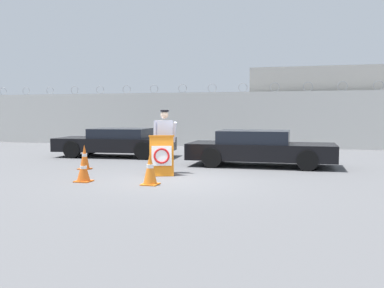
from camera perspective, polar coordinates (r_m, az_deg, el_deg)
The scene contains 10 objects.
ground_plane at distance 11.27m, azimuth -1.82°, elevation -4.81°, with size 90.00×90.00×0.00m, color #5B5B5E.
perimeter_wall at distance 22.03m, azimuth 6.76°, elevation 3.27°, with size 36.00×0.30×3.27m.
building_block at distance 26.29m, azimuth 16.74°, elevation 4.66°, with size 7.32×7.65×4.10m.
barricade_sign at distance 12.09m, azimuth -4.08°, elevation -1.51°, with size 0.85×0.83×1.13m.
security_guard at distance 12.63m, azimuth -3.67°, elevation 0.91°, with size 0.70×0.42×1.84m.
traffic_cone_near at distance 13.75m, azimuth -14.14°, elevation -1.70°, with size 0.35×0.35×0.77m.
traffic_cone_mid at distance 11.28m, azimuth -14.28°, elevation -3.29°, with size 0.39×0.39×0.65m.
traffic_cone_far at distance 10.51m, azimuth -5.60°, elevation -3.30°, with size 0.40×0.40×0.80m.
parked_car_front_coupe at distance 17.39m, azimuth -10.03°, elevation 0.26°, with size 4.77×2.26×1.13m.
parked_car_rear_sedan at distance 14.30m, azimuth 8.96°, elevation -0.53°, with size 4.79×1.99×1.18m.
Camera 1 is at (3.28, -10.64, 1.77)m, focal length 40.00 mm.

